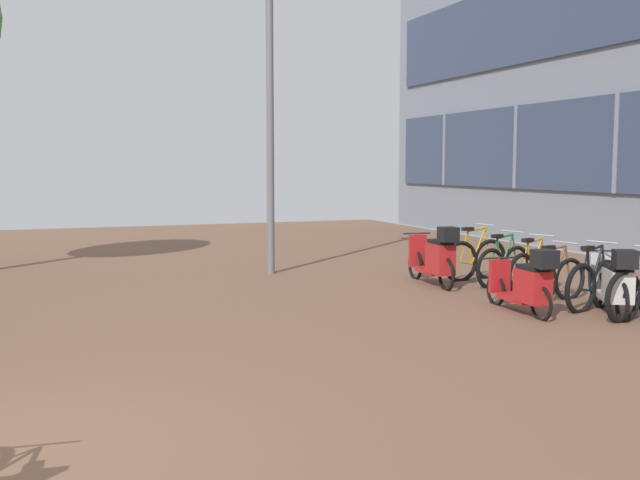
# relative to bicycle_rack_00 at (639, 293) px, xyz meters

# --- Properties ---
(ground) EXTENTS (21.00, 40.00, 0.13)m
(ground) POSITION_rel_bicycle_rack_00_xyz_m (-6.23, -2.11, -0.38)
(ground) COLOR #2C2E35
(bicycle_rack_00) EXTENTS (1.39, 0.48, 1.00)m
(bicycle_rack_00) POSITION_rel_bicycle_rack_00_xyz_m (0.00, 0.00, 0.00)
(bicycle_rack_00) COLOR black
(bicycle_rack_00) RESTS_ON ground
(bicycle_rack_01) EXTENTS (1.32, 0.53, 1.00)m
(bicycle_rack_01) POSITION_rel_bicycle_rack_00_xyz_m (-0.11, 0.75, -0.00)
(bicycle_rack_01) COLOR black
(bicycle_rack_01) RESTS_ON ground
(bicycle_rack_02) EXTENTS (1.29, 0.48, 0.93)m
(bicycle_rack_02) POSITION_rel_bicycle_rack_00_xyz_m (-0.17, 1.50, -0.02)
(bicycle_rack_02) COLOR black
(bicycle_rack_02) RESTS_ON ground
(bicycle_rack_03) EXTENTS (1.29, 0.53, 0.97)m
(bicycle_rack_03) POSITION_rel_bicycle_rack_00_xyz_m (0.00, 2.26, -0.01)
(bicycle_rack_03) COLOR black
(bicycle_rack_03) RESTS_ON ground
(bicycle_rack_04) EXTENTS (1.33, 0.50, 0.97)m
(bicycle_rack_04) POSITION_rel_bicycle_rack_00_xyz_m (-0.04, 3.01, -0.01)
(bicycle_rack_04) COLOR black
(bicycle_rack_04) RESTS_ON ground
(bicycle_rack_05) EXTENTS (1.43, 0.48, 1.03)m
(bicycle_rack_05) POSITION_rel_bicycle_rack_00_xyz_m (-0.12, 3.76, 0.01)
(bicycle_rack_05) COLOR black
(bicycle_rack_05) RESTS_ON ground
(scooter_near) EXTENTS (0.52, 1.64, 0.97)m
(scooter_near) POSITION_rel_bicycle_rack_00_xyz_m (-1.23, 0.78, 0.08)
(scooter_near) COLOR black
(scooter_near) RESTS_ON ground
(scooter_mid) EXTENTS (1.02, 1.62, 0.98)m
(scooter_mid) POSITION_rel_bicycle_rack_00_xyz_m (-0.11, 0.35, 0.09)
(scooter_mid) COLOR black
(scooter_mid) RESTS_ON ground
(scooter_far) EXTENTS (0.53, 1.86, 1.08)m
(scooter_far) POSITION_rel_bicycle_rack_00_xyz_m (-1.16, 3.37, 0.13)
(scooter_far) COLOR black
(scooter_far) RESTS_ON ground
(lamp_post) EXTENTS (0.20, 0.52, 6.21)m
(lamp_post) POSITION_rel_bicycle_rack_00_xyz_m (-3.33, 5.82, 3.08)
(lamp_post) COLOR slate
(lamp_post) RESTS_ON ground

